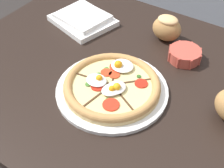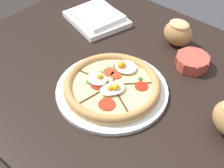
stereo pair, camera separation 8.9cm
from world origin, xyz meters
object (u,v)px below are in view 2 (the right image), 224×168
object	(u,v)px
ramekin_bowl	(192,61)
bread_piece_far	(178,32)
pizza	(112,86)
napkin_folded	(97,17)
dining_table	(139,108)

from	to	relation	value
ramekin_bowl	bread_piece_far	bearing A→B (deg)	145.79
pizza	napkin_folded	xyz separation A→B (m)	(-0.29, 0.24, -0.00)
ramekin_bowl	bread_piece_far	xyz separation A→B (m)	(-0.10, 0.07, 0.03)
bread_piece_far	napkin_folded	bearing A→B (deg)	-165.92
pizza	napkin_folded	world-z (taller)	pizza
napkin_folded	bread_piece_far	distance (m)	0.32
pizza	napkin_folded	bearing A→B (deg)	140.10
pizza	bread_piece_far	xyz separation A→B (m)	(0.01, 0.32, 0.03)
dining_table	bread_piece_far	xyz separation A→B (m)	(-0.03, 0.24, 0.15)
ramekin_bowl	napkin_folded	bearing A→B (deg)	-178.82
dining_table	bread_piece_far	size ratio (longest dim) A/B	11.88
ramekin_bowl	pizza	bearing A→B (deg)	-114.41
pizza	bread_piece_far	size ratio (longest dim) A/B	3.13
dining_table	napkin_folded	world-z (taller)	napkin_folded
ramekin_bowl	bread_piece_far	world-z (taller)	bread_piece_far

